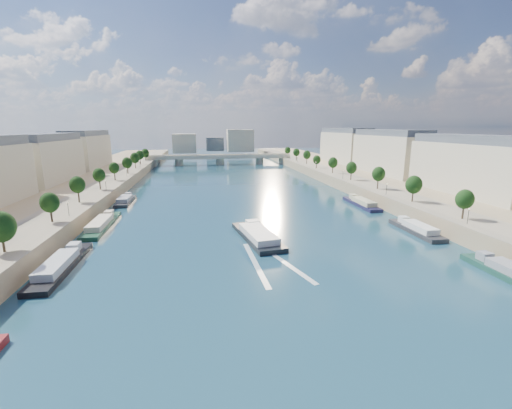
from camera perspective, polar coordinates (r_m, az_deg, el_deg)
name	(u,v)px	position (r m, az deg, el deg)	size (l,w,h in m)	color
ground	(241,204)	(134.76, -2.44, 0.07)	(700.00, 700.00, 0.00)	#0D2D3B
quay_left	(43,204)	(144.93, -32.01, 0.02)	(44.00, 520.00, 5.00)	#9E8460
quay_right	(410,192)	(159.37, 24.22, 1.86)	(44.00, 520.00, 5.00)	#9E8460
pave_left	(86,196)	(139.26, -26.45, 1.27)	(14.00, 520.00, 0.10)	gray
pave_right	(377,187)	(151.24, 19.54, 2.70)	(14.00, 520.00, 0.10)	gray
trees_left	(92,180)	(139.71, -25.65, 3.64)	(4.80, 268.80, 8.26)	#382B1E
trees_right	(363,172)	(158.30, 17.33, 5.27)	(4.80, 268.80, 8.26)	#382B1E
lamps_left	(90,194)	(128.06, -25.93, 1.66)	(0.36, 200.36, 4.28)	black
lamps_right	(362,179)	(153.12, 17.25, 4.01)	(0.36, 200.36, 4.28)	black
buildings_left	(14,163)	(159.25, -35.30, 5.71)	(16.00, 226.00, 23.20)	beige
buildings_right	(423,157)	(174.78, 26.09, 7.18)	(16.00, 226.00, 23.20)	beige
skyline	(219,142)	(350.87, -6.25, 10.30)	(79.00, 42.00, 22.00)	beige
bridge	(220,158)	(276.38, -6.03, 7.65)	(112.00, 12.00, 8.15)	#C1B79E
tour_barge	(257,236)	(93.00, 0.22, -5.21)	(11.47, 26.63, 3.64)	black
wake	(269,262)	(77.95, 2.25, -9.60)	(11.78, 26.03, 0.04)	silver
moored_barges_left	(56,271)	(82.58, -30.39, -9.51)	(5.00, 157.88, 3.60)	#192038
moored_barges_right	(457,249)	(96.86, 30.51, -6.38)	(5.00, 124.10, 3.60)	black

